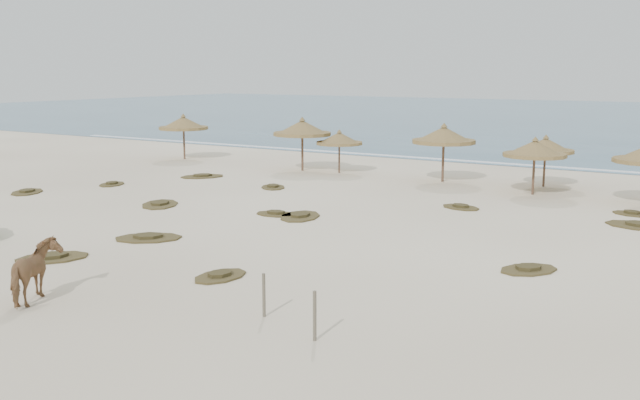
{
  "coord_description": "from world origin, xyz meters",
  "views": [
    {
      "loc": [
        15.82,
        -17.52,
        5.73
      ],
      "look_at": [
        1.94,
        5.0,
        0.91
      ],
      "focal_mm": 40.0,
      "sensor_mm": 36.0,
      "label": 1
    }
  ],
  "objects": [
    {
      "name": "ground",
      "position": [
        0.0,
        0.0,
        0.0
      ],
      "size": [
        160.0,
        160.0,
        0.0
      ],
      "primitive_type": "plane",
      "color": "#F4E8C9",
      "rests_on": "ground"
    },
    {
      "name": "ocean",
      "position": [
        0.0,
        75.0,
        0.0
      ],
      "size": [
        200.0,
        100.0,
        0.01
      ],
      "primitive_type": "cube",
      "color": "#24516E",
      "rests_on": "ground"
    },
    {
      "name": "foam_line",
      "position": [
        0.0,
        26.0,
        0.0
      ],
      "size": [
        70.0,
        0.6,
        0.01
      ],
      "primitive_type": "cube",
      "color": "silver",
      "rests_on": "ground"
    },
    {
      "name": "palapa_0",
      "position": [
        -16.17,
        17.39,
        2.31
      ],
      "size": [
        3.3,
        3.3,
        2.98
      ],
      "rotation": [
        0.0,
        0.0,
        0.04
      ],
      "color": "brown",
      "rests_on": "ground"
    },
    {
      "name": "palapa_1",
      "position": [
        -6.57,
        16.84,
        2.43
      ],
      "size": [
        3.48,
        3.48,
        3.13
      ],
      "rotation": [
        0.0,
        0.0,
        0.04
      ],
      "color": "brown",
      "rests_on": "ground"
    },
    {
      "name": "palapa_2",
      "position": [
        -4.31,
        17.21,
        1.92
      ],
      "size": [
        2.89,
        2.89,
        2.47
      ],
      "rotation": [
        0.0,
        0.0,
        0.1
      ],
      "color": "brown",
      "rests_on": "ground"
    },
    {
      "name": "palapa_3",
      "position": [
        1.95,
        17.19,
        2.39
      ],
      "size": [
        3.3,
        3.3,
        3.08
      ],
      "rotation": [
        0.0,
        0.0,
        0.0
      ],
      "color": "brown",
      "rests_on": "ground"
    },
    {
      "name": "palapa_4",
      "position": [
        6.87,
        18.35,
        2.03
      ],
      "size": [
        3.22,
        3.22,
        2.62
      ],
      "rotation": [
        0.0,
        0.0,
        -0.17
      ],
      "color": "brown",
      "rests_on": "ground"
    },
    {
      "name": "palapa_5",
      "position": [
        7.04,
        15.72,
        2.12
      ],
      "size": [
        3.82,
        3.82,
        2.73
      ],
      "rotation": [
        0.0,
        0.0,
        0.4
      ],
      "color": "brown",
      "rests_on": "ground"
    },
    {
      "name": "horse",
      "position": [
        0.72,
        -6.61,
        0.76
      ],
      "size": [
        1.61,
        1.97,
        1.52
      ],
      "primitive_type": "imported",
      "rotation": [
        0.0,
        0.0,
        3.66
      ],
      "color": "#9A6846",
      "rests_on": "ground"
    },
    {
      "name": "fence_post_near",
      "position": [
        6.27,
        -4.53,
        0.53
      ],
      "size": [
        0.1,
        0.1,
        1.06
      ],
      "primitive_type": "cylinder",
      "rotation": [
        0.0,
        0.0,
        0.24
      ],
      "color": "brown",
      "rests_on": "ground"
    },
    {
      "name": "fence_post_far",
      "position": [
        8.09,
        -5.19,
        0.56
      ],
      "size": [
        0.1,
        0.1,
        1.11
      ],
      "primitive_type": "cylinder",
      "rotation": [
        0.0,
        0.0,
        0.28
      ],
      "color": "brown",
      "rests_on": "ground"
    },
    {
      "name": "scrub_0",
      "position": [
        -13.57,
        3.57,
        0.05
      ],
      "size": [
        2.26,
        2.45,
        0.16
      ],
      "rotation": [
        0.0,
        0.0,
        2.16
      ],
      "color": "brown",
      "rests_on": "ground"
    },
    {
      "name": "scrub_1",
      "position": [
        -5.92,
        4.56,
        0.05
      ],
      "size": [
        2.55,
        2.78,
        0.16
      ],
      "rotation": [
        0.0,
        0.0,
        2.16
      ],
      "color": "brown",
      "rests_on": "ground"
    },
    {
      "name": "scrub_2",
      "position": [
        -0.45,
        5.5,
        0.05
      ],
      "size": [
        1.83,
        1.3,
        0.16
      ],
      "rotation": [
        0.0,
        0.0,
        0.11
      ],
      "color": "brown",
      "rests_on": "ground"
    },
    {
      "name": "scrub_3",
      "position": [
        0.63,
        5.61,
        0.05
      ],
      "size": [
        2.1,
        2.64,
        0.16
      ],
      "rotation": [
        0.0,
        0.0,
        1.86
      ],
      "color": "brown",
      "rests_on": "ground"
    },
    {
      "name": "scrub_4",
      "position": [
        10.49,
        2.68,
        0.05
      ],
      "size": [
        2.04,
        2.2,
        0.16
      ],
      "rotation": [
        0.0,
        0.0,
        0.96
      ],
      "color": "brown",
      "rests_on": "ground"
    },
    {
      "name": "scrub_5",
      "position": [
        12.36,
        10.8,
        0.05
      ],
      "size": [
        2.6,
        1.83,
        0.16
      ],
      "rotation": [
        0.0,
        0.0,
        3.05
      ],
      "color": "brown",
      "rests_on": "ground"
    },
    {
      "name": "scrub_6",
      "position": [
        -9.84,
        11.84,
        0.05
      ],
      "size": [
        2.66,
        2.83,
        0.16
      ],
      "rotation": [
        0.0,
        0.0,
        0.94
      ],
      "color": "brown",
      "rests_on": "ground"
    },
    {
      "name": "scrub_7",
      "position": [
        5.38,
        10.76,
        0.05
      ],
      "size": [
        1.97,
        1.56,
        0.16
      ],
      "rotation": [
        0.0,
        0.0,
        2.86
      ],
      "color": "brown",
      "rests_on": "ground"
    },
    {
      "name": "scrub_8",
      "position": [
        -11.96,
        7.36,
        0.05
      ],
      "size": [
        1.68,
        2.01,
        0.16
      ],
      "rotation": [
        0.0,
        0.0,
        1.95
      ],
      "color": "brown",
      "rests_on": "ground"
    },
    {
      "name": "scrub_9",
      "position": [
        -1.81,
        -0.23,
        0.05
      ],
      "size": [
        2.75,
        2.59,
        0.16
      ],
      "rotation": [
        0.0,
        0.0,
        0.64
      ],
      "color": "brown",
      "rests_on": "ground"
    },
    {
      "name": "scrub_10",
      "position": [
        11.77,
        13.06,
        0.05
      ],
      "size": [
        1.77,
        1.38,
        0.16
      ],
      "rotation": [
        0.0,
        0.0,
        2.88
      ],
      "color": "brown",
      "rests_on": "ground"
    },
    {
      "name": "scrub_11",
      "position": [
        -2.42,
        -3.71,
        0.05
      ],
      "size": [
        2.44,
        2.61,
        0.16
      ],
      "rotation": [
        0.0,
        0.0,
        0.94
      ],
      "color": "brown",
      "rests_on": "ground"
    },
    {
      "name": "scrub_12",
      "position": [
        3.29,
        -2.55,
        0.05
      ],
      "size": [
        1.32,
        1.85,
        0.16
      ],
      "rotation": [
        0.0,
        0.0,
        1.46
      ],
      "color": "brown",
      "rests_on": "ground"
    },
    {
      "name": "scrub_13",
      "position": [
        -4.45,
        10.91,
        0.05
      ],
      "size": [
        2.02,
        2.12,
        0.16
      ],
      "rotation": [
        0.0,
        0.0,
        2.25
      ],
      "color": "brown",
      "rests_on": "ground"
    }
  ]
}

